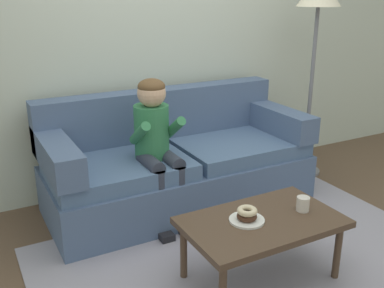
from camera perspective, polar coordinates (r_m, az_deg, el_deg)
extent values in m
plane|color=brown|center=(3.20, 5.58, -13.14)|extent=(10.00, 10.00, 0.00)
cube|color=beige|center=(3.96, -5.39, 14.61)|extent=(8.00, 0.10, 2.80)
cube|color=#9993A3|center=(3.03, 8.29, -15.20)|extent=(2.71, 1.91, 0.01)
cube|color=slate|center=(3.71, -1.59, -5.00)|extent=(2.12, 0.90, 0.38)
cube|color=slate|center=(3.38, -9.31, -3.10)|extent=(1.02, 0.74, 0.12)
cube|color=slate|center=(3.83, 5.83, -0.29)|extent=(1.02, 0.74, 0.12)
cube|color=slate|center=(3.83, -4.02, 3.98)|extent=(2.12, 0.20, 0.41)
cube|color=slate|center=(3.27, -16.89, -1.31)|extent=(0.20, 0.90, 0.22)
cube|color=slate|center=(4.06, 10.57, 3.14)|extent=(0.20, 0.90, 0.22)
cube|color=#4C3828|center=(2.73, 8.93, -9.83)|extent=(0.94, 0.57, 0.04)
cylinder|color=#4C3828|center=(2.94, 18.04, -13.00)|extent=(0.04, 0.04, 0.37)
cylinder|color=#4C3828|center=(2.81, -1.07, -13.59)|extent=(0.04, 0.04, 0.37)
cylinder|color=#4C3828|center=(3.22, 12.29, -9.53)|extent=(0.04, 0.04, 0.37)
cylinder|color=#337A4C|center=(3.35, -5.16, 1.61)|extent=(0.26, 0.26, 0.40)
sphere|color=#DBAD89|center=(3.26, -5.18, 6.50)|extent=(0.21, 0.21, 0.21)
ellipsoid|color=brown|center=(3.25, -5.20, 7.31)|extent=(0.20, 0.20, 0.12)
cylinder|color=#333847|center=(3.26, -5.31, -2.47)|extent=(0.11, 0.30, 0.11)
cylinder|color=#333847|center=(3.22, -4.13, -7.15)|extent=(0.09, 0.09, 0.44)
cube|color=black|center=(3.30, -3.66, -11.38)|extent=(0.10, 0.20, 0.06)
cylinder|color=#337A4C|center=(3.20, -6.67, 1.36)|extent=(0.07, 0.29, 0.23)
cylinder|color=#333847|center=(3.32, -2.77, -2.00)|extent=(0.11, 0.30, 0.11)
cylinder|color=#333847|center=(3.29, -1.57, -6.58)|extent=(0.09, 0.09, 0.44)
cube|color=black|center=(3.36, -1.14, -10.75)|extent=(0.10, 0.20, 0.06)
cylinder|color=#337A4C|center=(3.31, -2.29, 2.05)|extent=(0.07, 0.29, 0.23)
cylinder|color=white|center=(2.69, 6.99, -9.59)|extent=(0.21, 0.21, 0.01)
torus|color=#422619|center=(2.68, 7.01, -9.13)|extent=(0.15, 0.15, 0.04)
torus|color=beige|center=(2.66, 7.04, -8.44)|extent=(0.16, 0.16, 0.04)
cylinder|color=silver|center=(2.85, 13.95, -7.41)|extent=(0.08, 0.08, 0.09)
cylinder|color=slate|center=(4.55, 14.04, -3.30)|extent=(0.30, 0.30, 0.03)
cylinder|color=slate|center=(4.32, 14.90, 6.66)|extent=(0.04, 0.04, 1.58)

